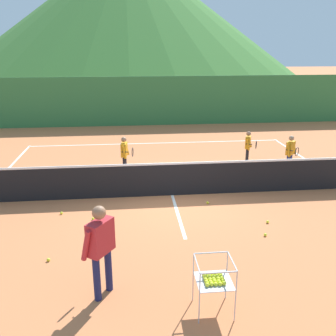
% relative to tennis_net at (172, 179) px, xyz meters
% --- Properties ---
extents(ground_plane, '(120.00, 120.00, 0.00)m').
position_rel_tennis_net_xyz_m(ground_plane, '(0.00, 0.00, -0.50)').
color(ground_plane, '#C67042').
extents(line_baseline_far, '(10.70, 0.08, 0.01)m').
position_rel_tennis_net_xyz_m(line_baseline_far, '(0.00, 5.95, -0.50)').
color(line_baseline_far, white).
rests_on(line_baseline_far, ground).
extents(line_service_center, '(0.08, 5.15, 0.01)m').
position_rel_tennis_net_xyz_m(line_service_center, '(0.00, 0.00, -0.50)').
color(line_service_center, white).
rests_on(line_service_center, ground).
extents(tennis_net, '(10.57, 0.08, 1.05)m').
position_rel_tennis_net_xyz_m(tennis_net, '(0.00, 0.00, 0.00)').
color(tennis_net, '#333338').
rests_on(tennis_net, ground).
extents(instructor, '(0.57, 0.82, 1.65)m').
position_rel_tennis_net_xyz_m(instructor, '(-1.69, -4.32, 0.49)').
color(instructor, '#191E4C').
rests_on(instructor, ground).
extents(student_0, '(0.41, 0.65, 1.26)m').
position_rel_tennis_net_xyz_m(student_0, '(-1.32, 1.97, 0.26)').
color(student_0, black).
rests_on(student_0, ground).
extents(student_1, '(0.41, 0.67, 1.19)m').
position_rel_tennis_net_xyz_m(student_1, '(3.01, 2.64, 0.22)').
color(student_1, black).
rests_on(student_1, ground).
extents(student_2, '(0.47, 0.67, 1.26)m').
position_rel_tennis_net_xyz_m(student_2, '(4.10, 1.58, 0.26)').
color(student_2, navy).
rests_on(student_2, ground).
extents(ball_cart, '(0.58, 0.58, 0.90)m').
position_rel_tennis_net_xyz_m(ball_cart, '(0.09, -4.92, 0.08)').
color(ball_cart, '#B7B7BC').
rests_on(ball_cart, ground).
extents(tennis_ball_2, '(0.07, 0.07, 0.07)m').
position_rel_tennis_net_xyz_m(tennis_ball_2, '(-2.84, -3.16, -0.47)').
color(tennis_ball_2, yellow).
rests_on(tennis_ball_2, ground).
extents(tennis_ball_4, '(0.07, 0.07, 0.07)m').
position_rel_tennis_net_xyz_m(tennis_ball_4, '(-2.93, -0.96, -0.47)').
color(tennis_ball_4, yellow).
rests_on(tennis_ball_4, ground).
extents(tennis_ball_6, '(0.07, 0.07, 0.07)m').
position_rel_tennis_net_xyz_m(tennis_ball_6, '(-2.11, -1.37, -0.47)').
color(tennis_ball_6, yellow).
rests_on(tennis_ball_6, ground).
extents(tennis_ball_7, '(0.07, 0.07, 0.07)m').
position_rel_tennis_net_xyz_m(tennis_ball_7, '(1.80, -2.61, -0.47)').
color(tennis_ball_7, yellow).
rests_on(tennis_ball_7, ground).
extents(tennis_ball_9, '(0.07, 0.07, 0.07)m').
position_rel_tennis_net_xyz_m(tennis_ball_9, '(2.08, -1.99, -0.47)').
color(tennis_ball_9, yellow).
rests_on(tennis_ball_9, ground).
extents(tennis_ball_10, '(0.07, 0.07, 0.07)m').
position_rel_tennis_net_xyz_m(tennis_ball_10, '(0.88, -0.70, -0.47)').
color(tennis_ball_10, yellow).
rests_on(tennis_ball_10, ground).
extents(windscreen_fence, '(23.55, 0.08, 2.53)m').
position_rel_tennis_net_xyz_m(windscreen_fence, '(0.00, 9.81, 0.76)').
color(windscreen_fence, '#33753D').
rests_on(windscreen_fence, ground).
extents(hill_0, '(44.68, 44.68, 16.00)m').
position_rel_tennis_net_xyz_m(hill_0, '(-0.99, 43.11, 7.50)').
color(hill_0, '#38702D').
rests_on(hill_0, ground).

